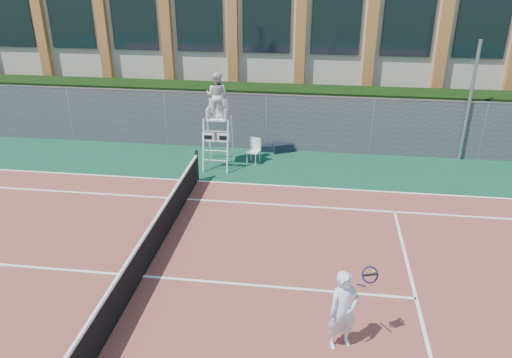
# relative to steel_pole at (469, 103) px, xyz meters

# --- Properties ---
(ground) EXTENTS (120.00, 120.00, 0.00)m
(ground) POSITION_rel_steel_pole_xyz_m (-9.29, -8.70, -2.21)
(ground) COLOR #233814
(apron) EXTENTS (36.00, 20.00, 0.01)m
(apron) POSITION_rel_steel_pole_xyz_m (-9.29, -7.70, -2.20)
(apron) COLOR #0D3C2D
(apron) RESTS_ON ground
(tennis_court) EXTENTS (23.77, 10.97, 0.02)m
(tennis_court) POSITION_rel_steel_pole_xyz_m (-9.29, -8.70, -2.19)
(tennis_court) COLOR brown
(tennis_court) RESTS_ON apron
(tennis_net) EXTENTS (0.10, 11.30, 1.10)m
(tennis_net) POSITION_rel_steel_pole_xyz_m (-9.29, -8.70, -1.67)
(tennis_net) COLOR black
(tennis_net) RESTS_ON ground
(fence) EXTENTS (40.00, 0.06, 2.20)m
(fence) POSITION_rel_steel_pole_xyz_m (-9.29, 0.10, -1.11)
(fence) COLOR #595E60
(fence) RESTS_ON ground
(hedge) EXTENTS (40.00, 1.40, 2.20)m
(hedge) POSITION_rel_steel_pole_xyz_m (-9.29, 1.30, -1.11)
(hedge) COLOR black
(hedge) RESTS_ON ground
(building) EXTENTS (45.00, 10.60, 8.22)m
(building) POSITION_rel_steel_pole_xyz_m (-9.29, 9.25, 1.94)
(building) COLOR beige
(building) RESTS_ON ground
(steel_pole) EXTENTS (0.12, 0.12, 4.41)m
(steel_pole) POSITION_rel_steel_pole_xyz_m (0.00, 0.00, 0.00)
(steel_pole) COLOR #9EA0A5
(steel_pole) RESTS_ON ground
(umpire_chair) EXTENTS (0.96, 1.48, 3.45)m
(umpire_chair) POSITION_rel_steel_pole_xyz_m (-8.84, -1.65, 0.31)
(umpire_chair) COLOR white
(umpire_chair) RESTS_ON ground
(plastic_chair) EXTENTS (0.54, 0.54, 0.93)m
(plastic_chair) POSITION_rel_steel_pole_xyz_m (-7.59, -1.25, -1.65)
(plastic_chair) COLOR silver
(plastic_chair) RESTS_ON apron
(sports_bag_near) EXTENTS (0.84, 0.63, 0.33)m
(sports_bag_near) POSITION_rel_steel_pole_xyz_m (-6.63, -0.10, -2.03)
(sports_bag_near) COLOR black
(sports_bag_near) RESTS_ON apron
(sports_bag_far) EXTENTS (0.60, 0.27, 0.24)m
(sports_bag_far) POSITION_rel_steel_pole_xyz_m (-7.18, -0.10, -2.08)
(sports_bag_far) COLOR black
(sports_bag_far) RESTS_ON apron
(tennis_player) EXTENTS (1.01, 0.76, 1.72)m
(tennis_player) POSITION_rel_steel_pole_xyz_m (-4.62, -10.39, -1.32)
(tennis_player) COLOR silver
(tennis_player) RESTS_ON tennis_court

